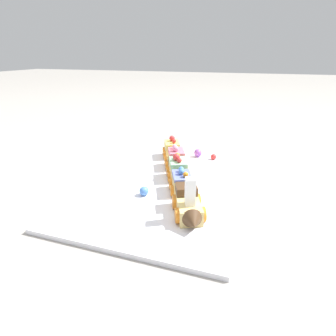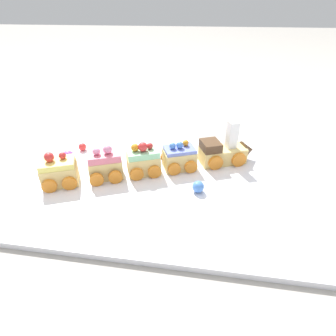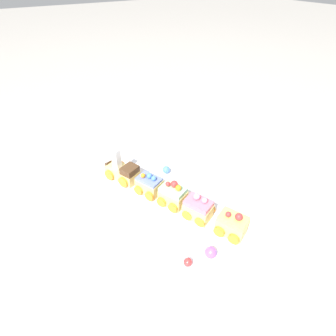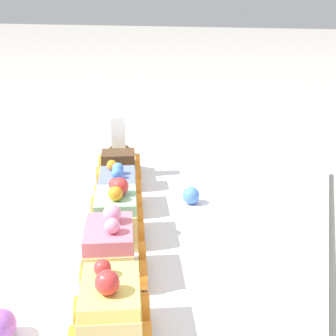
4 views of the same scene
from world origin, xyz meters
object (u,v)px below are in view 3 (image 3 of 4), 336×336
object	(u,v)px
cake_train_locomotive	(120,170)
cake_car_strawberry	(199,208)
cake_car_mint	(173,195)
gumball_purple	(211,252)
gumball_red	(188,262)
gumball_blue	(166,170)
cake_car_lemon	(232,225)
cake_car_blueberry	(149,185)

from	to	relation	value
cake_train_locomotive	cake_car_strawberry	world-z (taller)	cake_train_locomotive
cake_car_mint	gumball_purple	distance (m)	0.20
cake_car_mint	gumball_purple	world-z (taller)	cake_car_mint
gumball_purple	gumball_red	distance (m)	0.06
cake_car_mint	gumball_blue	world-z (taller)	cake_car_mint
cake_car_lemon	cake_car_mint	bearing A→B (deg)	-0.11
cake_car_blueberry	cake_car_lemon	size ratio (longest dim) A/B	1.00
gumball_purple	gumball_blue	xyz separation A→B (m)	(0.33, -0.08, -0.00)
cake_car_lemon	gumball_blue	bearing A→B (deg)	-20.29
cake_car_mint	cake_car_strawberry	distance (m)	0.09
gumball_red	cake_car_lemon	bearing A→B (deg)	-83.16
gumball_red	gumball_blue	world-z (taller)	gumball_blue
cake_car_blueberry	cake_car_lemon	world-z (taller)	cake_car_lemon
cake_car_blueberry	cake_car_strawberry	xyz separation A→B (m)	(-0.16, -0.07, 0.00)
cake_car_lemon	gumball_blue	world-z (taller)	cake_car_lemon
cake_car_mint	cake_car_lemon	world-z (taller)	cake_car_mint
gumball_red	gumball_blue	bearing A→B (deg)	-23.59
cake_car_mint	gumball_blue	bearing A→B (deg)	-46.65
gumball_red	gumball_blue	xyz separation A→B (m)	(0.32, -0.14, 0.00)
cake_car_mint	gumball_purple	size ratio (longest dim) A/B	3.13
cake_car_mint	gumball_red	size ratio (longest dim) A/B	4.37
cake_train_locomotive	cake_car_strawberry	size ratio (longest dim) A/B	1.63
cake_car_mint	gumball_red	bearing A→B (deg)	134.01
cake_car_blueberry	cake_car_mint	world-z (taller)	cake_car_mint
gumball_purple	gumball_red	bearing A→B (deg)	80.32
cake_car_strawberry	gumball_purple	world-z (taller)	cake_car_strawberry
cake_train_locomotive	gumball_purple	bearing A→B (deg)	165.92
cake_car_blueberry	gumball_blue	world-z (taller)	cake_car_blueberry
cake_car_blueberry	cake_car_mint	xyz separation A→B (m)	(-0.08, -0.03, 0.00)
gumball_blue	cake_car_mint	bearing A→B (deg)	156.02
cake_car_blueberry	cake_car_strawberry	size ratio (longest dim) A/B	1.00
cake_car_lemon	cake_train_locomotive	bearing A→B (deg)	-0.02
cake_train_locomotive	cake_car_strawberry	distance (m)	0.29
cake_car_strawberry	gumball_blue	xyz separation A→B (m)	(0.21, -0.02, -0.02)
cake_train_locomotive	gumball_red	size ratio (longest dim) A/B	7.11
cake_car_lemon	gumball_red	bearing A→B (deg)	74.18
cake_car_blueberry	cake_car_strawberry	distance (m)	0.17
gumball_purple	cake_car_blueberry	bearing A→B (deg)	2.52
cake_car_blueberry	cake_car_lemon	bearing A→B (deg)	179.99
gumball_purple	gumball_red	xyz separation A→B (m)	(0.01, 0.06, -0.00)
cake_car_blueberry	gumball_blue	bearing A→B (deg)	-83.73
cake_car_blueberry	gumball_blue	distance (m)	0.10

